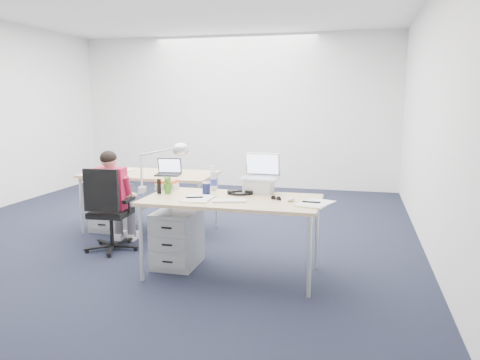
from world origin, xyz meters
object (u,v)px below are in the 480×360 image
book_stack (167,185)px  dark_laptop (168,167)px  water_bottle (214,180)px  far_cup (212,170)px  desk_near (232,203)px  headphones (240,192)px  drawer_pedestal_near (177,238)px  silver_laptop (259,174)px  bear_figurine (168,185)px  seated_person (115,198)px  can_koozie (206,188)px  wireless_keyboard (229,201)px  desk_lamp (156,167)px  desk_far (150,177)px  cordless_phone (159,186)px  computer_mouse (291,199)px  drawer_pedestal_far (112,208)px  sunglasses (276,199)px  office_chair (110,227)px

book_stack → dark_laptop: dark_laptop is taller
water_bottle → far_cup: water_bottle is taller
desk_near → headphones: headphones is taller
drawer_pedestal_near → silver_laptop: bearing=15.4°
bear_figurine → seated_person: bearing=158.1°
can_koozie → book_stack: can_koozie is taller
wireless_keyboard → headphones: bearing=71.3°
drawer_pedestal_near → headphones: bearing=7.4°
can_koozie → desk_lamp: (-0.47, -0.08, 0.20)m
desk_far → bear_figurine: bear_figurine is taller
drawer_pedestal_near → cordless_phone: bearing=-150.1°
computer_mouse → water_bottle: 0.88m
desk_far → drawer_pedestal_near: (0.78, -1.09, -0.41)m
can_koozie → bear_figurine: size_ratio=0.73×
bear_figurine → cordless_phone: (-0.08, -0.04, -0.01)m
seated_person → desk_lamp: (0.73, -0.50, 0.44)m
drawer_pedestal_far → drawer_pedestal_near: bearing=-38.8°
seated_person → sunglasses: (1.88, -0.49, 0.20)m
drawer_pedestal_near → computer_mouse: computer_mouse is taller
seated_person → water_bottle: (1.20, -0.20, 0.29)m
water_bottle → can_koozie: bearing=-91.0°
desk_near → silver_laptop: (0.18, 0.33, 0.23)m
drawer_pedestal_far → office_chair: bearing=-62.1°
desk_near → wireless_keyboard: size_ratio=5.29×
book_stack → desk_lamp: 0.32m
dark_laptop → drawer_pedestal_far: bearing=166.6°
water_bottle → seated_person: bearing=170.4°
sunglasses → computer_mouse: bearing=16.6°
desk_lamp → seated_person: bearing=160.9°
desk_near → silver_laptop: bearing=61.3°
desk_near → seated_person: size_ratio=1.48×
drawer_pedestal_far → can_koozie: can_koozie is taller
office_chair → drawer_pedestal_near: size_ratio=1.67×
office_chair → wireless_keyboard: (1.48, -0.50, 0.48)m
drawer_pedestal_far → bear_figurine: bear_figurine is taller
desk_far → can_koozie: can_koozie is taller
bear_figurine → headphones: bearing=17.5°
can_koozie → water_bottle: water_bottle is taller
office_chair → wireless_keyboard: 1.63m
can_koozie → sunglasses: bearing=-5.8°
seated_person → silver_laptop: (1.66, -0.19, 0.37)m
book_stack → dark_laptop: bearing=112.1°
drawer_pedestal_far → desk_lamp: bearing=-45.0°
desk_far → headphones: 1.72m
computer_mouse → cordless_phone: cordless_phone is taller
cordless_phone → dark_laptop: size_ratio=0.50×
seated_person → drawer_pedestal_near: (0.89, -0.41, -0.27)m
drawer_pedestal_far → far_cup: 1.38m
wireless_keyboard → drawer_pedestal_near: bearing=140.8°
silver_laptop → desk_lamp: 0.98m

